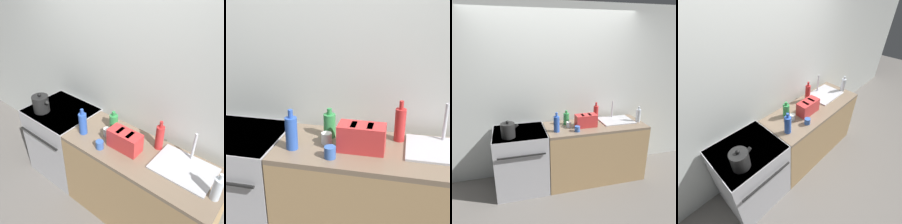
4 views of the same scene
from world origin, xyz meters
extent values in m
plane|color=slate|center=(0.00, 0.00, 0.00)|extent=(12.00, 12.00, 0.00)
cube|color=silver|center=(0.00, 0.69, 1.30)|extent=(8.00, 0.05, 2.60)
cube|color=#B7B7BC|center=(-0.58, 0.32, 0.44)|extent=(0.72, 0.63, 0.89)
cube|color=black|center=(-0.58, 0.32, 0.88)|extent=(0.70, 0.62, 0.02)
cylinder|color=black|center=(-0.74, 0.18, 0.88)|extent=(0.20, 0.20, 0.01)
cylinder|color=black|center=(-0.42, 0.18, 0.88)|extent=(0.20, 0.20, 0.01)
cylinder|color=black|center=(-0.74, 0.45, 0.88)|extent=(0.20, 0.20, 0.01)
cylinder|color=black|center=(-0.42, 0.45, 0.88)|extent=(0.20, 0.20, 0.01)
cylinder|color=black|center=(-0.58, -0.03, 0.69)|extent=(0.61, 0.02, 0.02)
cube|color=tan|center=(0.53, 0.30, 0.43)|extent=(1.49, 0.59, 0.85)
cube|color=#7A6651|center=(0.53, 0.30, 0.87)|extent=(1.49, 0.59, 0.04)
cylinder|color=black|center=(-0.73, 0.17, 0.98)|extent=(0.18, 0.18, 0.19)
sphere|color=black|center=(-0.73, 0.17, 1.10)|extent=(0.04, 0.04, 0.04)
cylinder|color=black|center=(-0.64, 0.17, 1.02)|extent=(0.10, 0.04, 0.09)
cube|color=red|center=(0.37, 0.26, 0.98)|extent=(0.31, 0.15, 0.18)
cube|color=black|center=(0.32, 0.26, 1.06)|extent=(0.04, 0.10, 0.01)
cube|color=black|center=(0.42, 0.26, 1.06)|extent=(0.04, 0.10, 0.01)
cube|color=#B7B7BC|center=(0.90, 0.37, 0.89)|extent=(0.50, 0.37, 0.01)
cylinder|color=silver|center=(0.90, 0.51, 1.03)|extent=(0.02, 0.02, 0.28)
cylinder|color=#B72828|center=(0.60, 0.47, 1.00)|extent=(0.07, 0.07, 0.23)
cylinder|color=#B72828|center=(0.60, 0.47, 1.15)|extent=(0.03, 0.03, 0.06)
cylinder|color=#338C47|center=(0.12, 0.42, 0.97)|extent=(0.09, 0.09, 0.17)
cylinder|color=#338C47|center=(0.12, 0.42, 1.08)|extent=(0.03, 0.03, 0.04)
cylinder|color=#2D56B7|center=(-0.08, 0.19, 1.00)|extent=(0.08, 0.08, 0.22)
cylinder|color=#2D56B7|center=(-0.08, 0.19, 1.14)|extent=(0.03, 0.03, 0.06)
cylinder|color=silver|center=(1.21, 0.24, 0.99)|extent=(0.07, 0.07, 0.20)
cylinder|color=silver|center=(1.21, 0.24, 1.11)|extent=(0.03, 0.03, 0.05)
cylinder|color=#3860B2|center=(0.19, 0.12, 0.93)|extent=(0.07, 0.07, 0.08)
cylinder|color=white|center=(0.12, 0.31, 0.93)|extent=(0.07, 0.07, 0.08)
camera|label=1|loc=(1.38, -1.15, 2.42)|focal=40.00mm
camera|label=2|loc=(0.62, -1.55, 1.87)|focal=50.00mm
camera|label=3|loc=(-0.68, -2.51, 2.09)|focal=35.00mm
camera|label=4|loc=(-1.12, -0.88, 2.33)|focal=28.00mm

